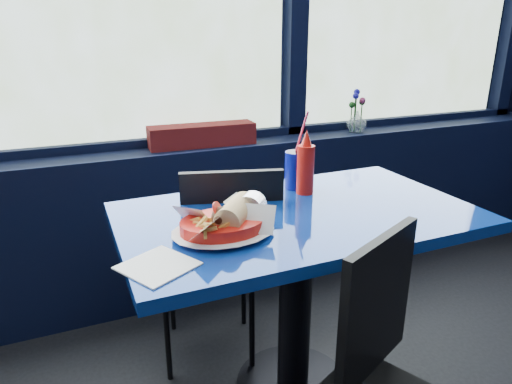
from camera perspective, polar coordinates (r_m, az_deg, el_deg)
name	(u,v)px	position (r m, az deg, el deg)	size (l,w,h in m)	color
window_sill	(162,226)	(2.37, -11.63, -4.17)	(5.00, 0.26, 0.80)	black
near_table	(297,259)	(1.64, 5.09, -8.37)	(1.20, 0.70, 0.75)	black
chair_near_front	(381,377)	(1.32, 15.34, -21.40)	(0.50, 0.50, 0.83)	black
chair_near_back	(217,254)	(1.83, -4.92, -7.70)	(0.48, 0.48, 0.86)	black
planter_box	(202,135)	(2.27, -6.75, 7.09)	(0.52, 0.13, 0.10)	maroon
flower_vase	(357,119)	(2.63, 12.49, 8.89)	(0.15, 0.15, 0.24)	silver
food_basket	(225,223)	(1.37, -3.90, -3.87)	(0.35, 0.35, 0.10)	red
ketchup_bottle	(306,166)	(1.71, 6.21, 3.27)	(0.06, 0.06, 0.24)	red
soda_cup	(296,169)	(1.78, 5.07, 2.88)	(0.09, 0.09, 0.30)	navy
napkin	(158,266)	(1.23, -12.17, -9.00)	(0.17, 0.17, 0.00)	white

